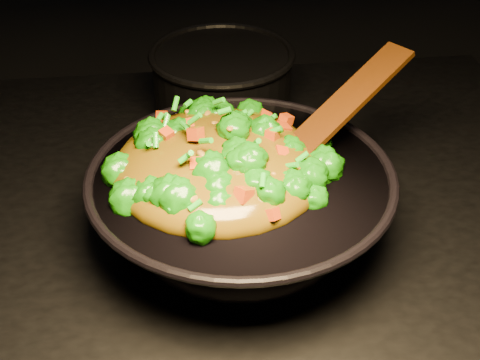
{
  "coord_description": "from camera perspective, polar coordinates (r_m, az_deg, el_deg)",
  "views": [
    {
      "loc": [
        -0.06,
        -0.82,
        1.53
      ],
      "look_at": [
        0.03,
        -0.09,
        1.0
      ],
      "focal_mm": 50.0,
      "sensor_mm": 36.0,
      "label": 1
    }
  ],
  "objects": [
    {
      "name": "stir_fry",
      "position": [
        0.87,
        -1.94,
        3.4
      ],
      "size": [
        0.36,
        0.36,
        0.1
      ],
      "primitive_type": null,
      "rotation": [
        0.0,
        0.0,
        -0.3
      ],
      "color": "#197B08",
      "rests_on": "wok"
    },
    {
      "name": "wok",
      "position": [
        0.93,
        0.07,
        -2.45
      ],
      "size": [
        0.53,
        0.53,
        0.11
      ],
      "primitive_type": null,
      "rotation": [
        0.0,
        0.0,
        -0.41
      ],
      "color": "black",
      "rests_on": "stovetop"
    },
    {
      "name": "spatula",
      "position": [
        0.93,
        7.86,
        5.44
      ],
      "size": [
        0.26,
        0.2,
        0.12
      ],
      "primitive_type": "cube",
      "rotation": [
        0.0,
        -0.38,
        0.6
      ],
      "color": "#3E1004",
      "rests_on": "wok"
    },
    {
      "name": "back_pot",
      "position": [
        1.2,
        -1.52,
        7.97
      ],
      "size": [
        0.3,
        0.3,
        0.14
      ],
      "primitive_type": "cylinder",
      "rotation": [
        0.0,
        0.0,
        -0.28
      ],
      "color": "black",
      "rests_on": "stovetop"
    }
  ]
}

